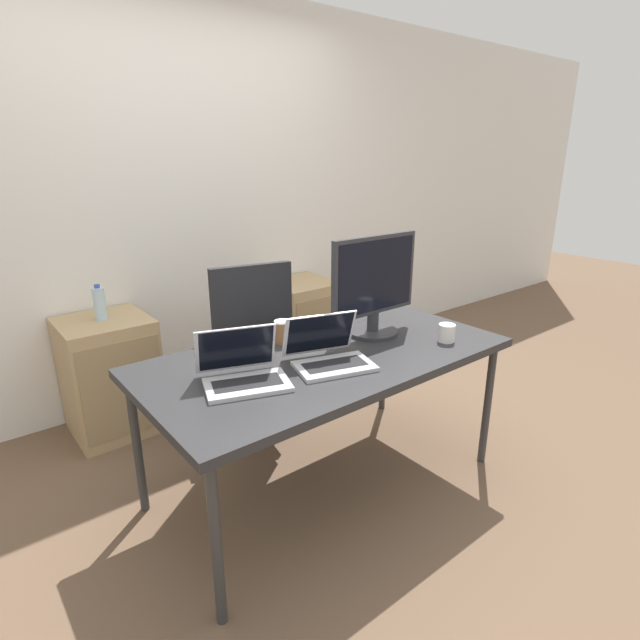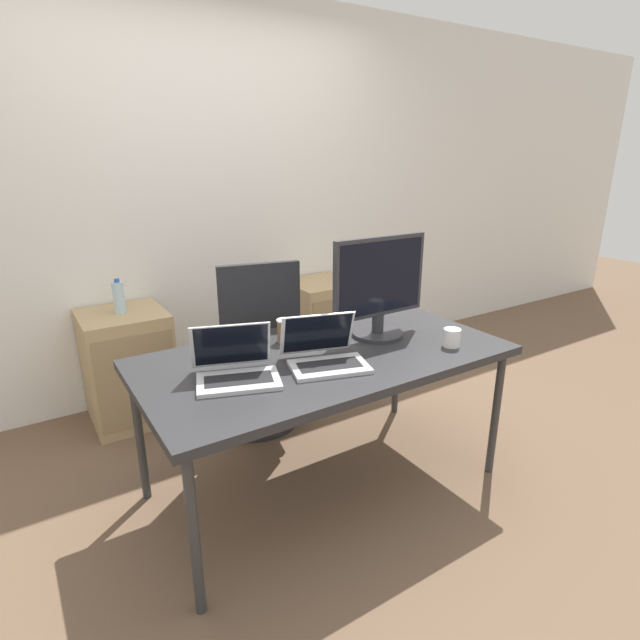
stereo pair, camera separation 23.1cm
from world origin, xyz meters
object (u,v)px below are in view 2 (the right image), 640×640
at_px(water_bottle, 119,297).
at_px(coffee_cup_brown, 285,331).
at_px(coffee_cup_white, 452,338).
at_px(laptop_left, 325,355).
at_px(laptop_right, 236,369).
at_px(cabinet_left, 128,367).
at_px(monitor, 379,288).
at_px(office_chair, 255,367).
at_px(cabinet_right, 321,326).

height_order(water_bottle, coffee_cup_brown, water_bottle).
bearing_deg(coffee_cup_white, laptop_left, 167.52).
xyz_separation_m(laptop_left, coffee_cup_brown, (-0.01, 0.34, 0.01)).
relative_size(laptop_right, coffee_cup_white, 4.40).
bearing_deg(coffee_cup_brown, cabinet_left, 119.91).
height_order(monitor, coffee_cup_brown, monitor).
relative_size(cabinet_left, monitor, 1.31).
distance_m(office_chair, coffee_cup_white, 1.19).
bearing_deg(cabinet_right, coffee_cup_white, -97.75).
distance_m(laptop_left, coffee_cup_brown, 0.35).
bearing_deg(cabinet_left, coffee_cup_brown, -60.09).
bearing_deg(laptop_left, cabinet_left, 113.56).
distance_m(water_bottle, coffee_cup_white, 1.91).
relative_size(cabinet_right, laptop_left, 1.84).
distance_m(laptop_left, laptop_right, 0.39).
distance_m(cabinet_right, monitor, 1.38).
relative_size(cabinet_right, water_bottle, 3.38).
bearing_deg(laptop_left, coffee_cup_brown, 92.09).
bearing_deg(laptop_left, office_chair, 87.22).
height_order(cabinet_left, laptop_left, laptop_left).
relative_size(office_chair, coffee_cup_brown, 9.18).
relative_size(water_bottle, coffee_cup_brown, 1.80).
relative_size(cabinet_left, coffee_cup_white, 7.99).
height_order(water_bottle, monitor, monitor).
bearing_deg(laptop_right, monitor, 6.33).
xyz_separation_m(cabinet_right, laptop_left, (-0.84, -1.33, 0.42)).
xyz_separation_m(cabinet_left, laptop_right, (0.19, -1.26, 0.42)).
xyz_separation_m(laptop_right, coffee_cup_brown, (0.38, 0.27, 0.01)).
xyz_separation_m(cabinet_right, water_bottle, (-1.42, 0.00, 0.45)).
bearing_deg(monitor, laptop_left, -158.82).
height_order(laptop_right, monitor, monitor).
relative_size(cabinet_left, water_bottle, 3.38).
bearing_deg(cabinet_right, coffee_cup_brown, -130.61).
height_order(laptop_left, monitor, monitor).
distance_m(cabinet_right, laptop_right, 1.80).
bearing_deg(water_bottle, cabinet_right, -0.09).
distance_m(cabinet_left, laptop_right, 1.34).
bearing_deg(cabinet_right, water_bottle, 179.91).
height_order(office_chair, coffee_cup_white, office_chair).
height_order(monitor, coffee_cup_white, monitor).
bearing_deg(laptop_right, water_bottle, 98.74).
xyz_separation_m(cabinet_right, coffee_cup_brown, (-0.85, -0.99, 0.43)).
bearing_deg(office_chair, coffee_cup_white, -58.40).
distance_m(water_bottle, laptop_right, 1.28).
height_order(laptop_left, coffee_cup_brown, laptop_left).
distance_m(office_chair, monitor, 0.96).
distance_m(cabinet_left, coffee_cup_brown, 1.22).
distance_m(office_chair, laptop_right, 0.94).
xyz_separation_m(office_chair, monitor, (0.39, -0.66, 0.58)).
distance_m(cabinet_left, coffee_cup_white, 1.96).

